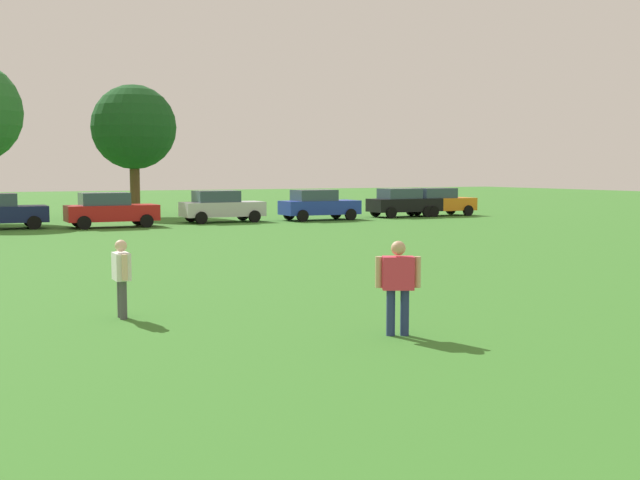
{
  "coord_description": "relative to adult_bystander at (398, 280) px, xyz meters",
  "views": [
    {
      "loc": [
        -2.98,
        3.64,
        2.76
      ],
      "look_at": [
        0.98,
        11.78,
        1.95
      ],
      "focal_mm": 43.95,
      "sensor_mm": 36.0,
      "label": 1
    }
  ],
  "objects": [
    {
      "name": "ground_plane",
      "position": [
        -3.83,
        15.32,
        -0.94
      ],
      "size": [
        160.0,
        160.0,
        0.0
      ],
      "primitive_type": "plane",
      "color": "#387528"
    },
    {
      "name": "adult_bystander",
      "position": [
        0.0,
        0.0,
        0.0
      ],
      "size": [
        0.69,
        0.49,
        1.59
      ],
      "rotation": [
        0.0,
        0.0,
        5.83
      ],
      "color": "navy",
      "rests_on": "ground"
    },
    {
      "name": "bystander_near_trees",
      "position": [
        -3.82,
        3.57,
        -0.07
      ],
      "size": [
        0.27,
        0.7,
        1.47
      ],
      "rotation": [
        0.0,
        0.0,
        4.71
      ],
      "color": "#4C4C51",
      "rests_on": "ground"
    },
    {
      "name": "parked_car_red_2",
      "position": [
        0.57,
        27.33,
        -0.09
      ],
      "size": [
        4.3,
        2.02,
        1.68
      ],
      "color": "red",
      "rests_on": "ground"
    },
    {
      "name": "parked_car_silver_3",
      "position": [
        6.59,
        28.54,
        -0.09
      ],
      "size": [
        4.3,
        2.02,
        1.68
      ],
      "color": "silver",
      "rests_on": "ground"
    },
    {
      "name": "parked_car_blue_4",
      "position": [
        12.02,
        27.9,
        -0.09
      ],
      "size": [
        4.3,
        2.02,
        1.68
      ],
      "color": "#1E38AD",
      "rests_on": "ground"
    },
    {
      "name": "parked_car_black_5",
      "position": [
        17.91,
        28.49,
        -0.09
      ],
      "size": [
        4.3,
        2.02,
        1.68
      ],
      "color": "black",
      "rests_on": "ground"
    },
    {
      "name": "parked_car_orange_6",
      "position": [
        20.41,
        28.5,
        -0.09
      ],
      "size": [
        4.3,
        2.02,
        1.68
      ],
      "color": "orange",
      "rests_on": "ground"
    },
    {
      "name": "tree_far_right",
      "position": [
        3.78,
        36.16,
        4.35
      ],
      "size": [
        5.03,
        5.03,
        7.84
      ],
      "color": "brown",
      "rests_on": "ground"
    }
  ]
}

